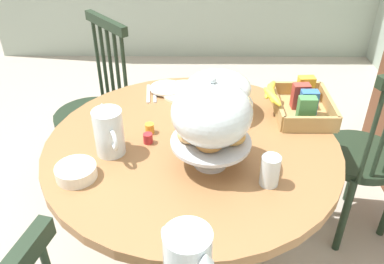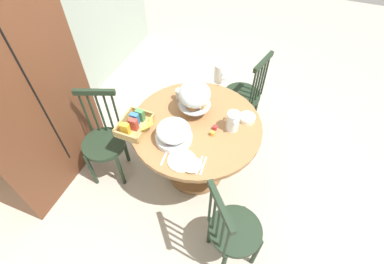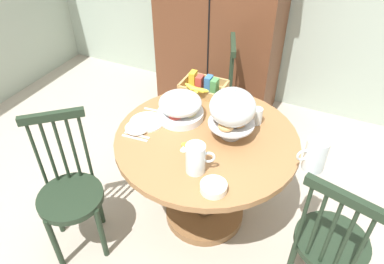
{
  "view_description": "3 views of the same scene",
  "coord_description": "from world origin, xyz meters",
  "px_view_note": "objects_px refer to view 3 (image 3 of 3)",
  "views": [
    {
      "loc": [
        1.43,
        0.09,
        1.65
      ],
      "look_at": [
        0.14,
        0.09,
        0.79
      ],
      "focal_mm": 38.62,
      "sensor_mm": 36.0,
      "label": 1
    },
    {
      "loc": [
        -1.42,
        -0.49,
        2.53
      ],
      "look_at": [
        0.04,
        0.09,
        0.74
      ],
      "focal_mm": 26.72,
      "sensor_mm": 36.0,
      "label": 2
    },
    {
      "loc": [
        0.78,
        -1.51,
        2.13
      ],
      "look_at": [
        0.04,
        0.09,
        0.74
      ],
      "focal_mm": 33.79,
      "sensor_mm": 36.0,
      "label": 3
    }
  ],
  "objects_px": {
    "windsor_chair_near_window": "(330,245)",
    "pastry_stand_with_dome": "(232,109)",
    "cereal_basket": "(203,86)",
    "milk_pitcher": "(196,160)",
    "cereal_bowl": "(214,187)",
    "wooden_armoire": "(221,11)",
    "china_plate_large": "(147,122)",
    "fruit_platter_covered": "(180,107)",
    "drinking_glass": "(257,116)",
    "dining_table": "(206,164)",
    "orange_juice_pitcher": "(315,156)",
    "windsor_chair_by_cabinet": "(213,99)",
    "windsor_chair_facing_door": "(70,194)",
    "china_plate_small": "(137,128)"
  },
  "relations": [
    {
      "from": "china_plate_large",
      "to": "fruit_platter_covered",
      "type": "bearing_deg",
      "value": 39.46
    },
    {
      "from": "windsor_chair_near_window",
      "to": "cereal_basket",
      "type": "bearing_deg",
      "value": 146.51
    },
    {
      "from": "dining_table",
      "to": "china_plate_small",
      "type": "bearing_deg",
      "value": -163.61
    },
    {
      "from": "dining_table",
      "to": "cereal_basket",
      "type": "distance_m",
      "value": 0.58
    },
    {
      "from": "cereal_basket",
      "to": "drinking_glass",
      "type": "bearing_deg",
      "value": -23.14
    },
    {
      "from": "pastry_stand_with_dome",
      "to": "cereal_basket",
      "type": "xyz_separation_m",
      "value": [
        -0.35,
        0.39,
        -0.15
      ]
    },
    {
      "from": "dining_table",
      "to": "windsor_chair_near_window",
      "type": "bearing_deg",
      "value": -16.38
    },
    {
      "from": "china_plate_large",
      "to": "cereal_basket",
      "type": "bearing_deg",
      "value": 70.25
    },
    {
      "from": "milk_pitcher",
      "to": "drinking_glass",
      "type": "xyz_separation_m",
      "value": [
        0.17,
        0.56,
        -0.03
      ]
    },
    {
      "from": "cereal_basket",
      "to": "drinking_glass",
      "type": "relative_size",
      "value": 2.87
    },
    {
      "from": "china_plate_large",
      "to": "windsor_chair_near_window",
      "type": "bearing_deg",
      "value": -9.62
    },
    {
      "from": "windsor_chair_near_window",
      "to": "orange_juice_pitcher",
      "type": "bearing_deg",
      "value": 129.67
    },
    {
      "from": "milk_pitcher",
      "to": "cereal_bowl",
      "type": "bearing_deg",
      "value": -33.24
    },
    {
      "from": "milk_pitcher",
      "to": "cereal_bowl",
      "type": "relative_size",
      "value": 1.3
    },
    {
      "from": "cereal_bowl",
      "to": "drinking_glass",
      "type": "relative_size",
      "value": 1.27
    },
    {
      "from": "wooden_armoire",
      "to": "cereal_bowl",
      "type": "distance_m",
      "value": 1.94
    },
    {
      "from": "orange_juice_pitcher",
      "to": "milk_pitcher",
      "type": "relative_size",
      "value": 1.05
    },
    {
      "from": "dining_table",
      "to": "orange_juice_pitcher",
      "type": "xyz_separation_m",
      "value": [
        0.63,
        -0.01,
        0.31
      ]
    },
    {
      "from": "pastry_stand_with_dome",
      "to": "cereal_bowl",
      "type": "height_order",
      "value": "pastry_stand_with_dome"
    },
    {
      "from": "windsor_chair_near_window",
      "to": "windsor_chair_by_cabinet",
      "type": "height_order",
      "value": "same"
    },
    {
      "from": "fruit_platter_covered",
      "to": "orange_juice_pitcher",
      "type": "xyz_separation_m",
      "value": [
        0.86,
        -0.11,
        0.0
      ]
    },
    {
      "from": "wooden_armoire",
      "to": "pastry_stand_with_dome",
      "type": "distance_m",
      "value": 1.48
    },
    {
      "from": "windsor_chair_near_window",
      "to": "china_plate_large",
      "type": "relative_size",
      "value": 4.43
    },
    {
      "from": "dining_table",
      "to": "windsor_chair_by_cabinet",
      "type": "distance_m",
      "value": 0.87
    },
    {
      "from": "dining_table",
      "to": "windsor_chair_facing_door",
      "type": "distance_m",
      "value": 0.87
    },
    {
      "from": "windsor_chair_by_cabinet",
      "to": "pastry_stand_with_dome",
      "type": "height_order",
      "value": "pastry_stand_with_dome"
    },
    {
      "from": "cereal_bowl",
      "to": "drinking_glass",
      "type": "distance_m",
      "value": 0.65
    },
    {
      "from": "milk_pitcher",
      "to": "cereal_basket",
      "type": "relative_size",
      "value": 0.57
    },
    {
      "from": "wooden_armoire",
      "to": "pastry_stand_with_dome",
      "type": "bearing_deg",
      "value": -66.07
    },
    {
      "from": "windsor_chair_facing_door",
      "to": "china_plate_small",
      "type": "relative_size",
      "value": 6.5
    },
    {
      "from": "windsor_chair_by_cabinet",
      "to": "cereal_basket",
      "type": "xyz_separation_m",
      "value": [
        0.06,
        -0.36,
        0.33
      ]
    },
    {
      "from": "dining_table",
      "to": "china_plate_large",
      "type": "xyz_separation_m",
      "value": [
        -0.4,
        -0.03,
        0.23
      ]
    },
    {
      "from": "cereal_basket",
      "to": "china_plate_small",
      "type": "bearing_deg",
      "value": -108.4
    },
    {
      "from": "fruit_platter_covered",
      "to": "wooden_armoire",
      "type": "bearing_deg",
      "value": 100.38
    },
    {
      "from": "windsor_chair_by_cabinet",
      "to": "cereal_bowl",
      "type": "xyz_separation_m",
      "value": [
        0.49,
        -1.21,
        0.31
      ]
    },
    {
      "from": "dining_table",
      "to": "drinking_glass",
      "type": "xyz_separation_m",
      "value": [
        0.23,
        0.26,
        0.28
      ]
    },
    {
      "from": "cereal_basket",
      "to": "dining_table",
      "type": "bearing_deg",
      "value": -63.49
    },
    {
      "from": "china_plate_large",
      "to": "china_plate_small",
      "type": "bearing_deg",
      "value": -100.56
    },
    {
      "from": "drinking_glass",
      "to": "cereal_basket",
      "type": "bearing_deg",
      "value": 156.86
    },
    {
      "from": "milk_pitcher",
      "to": "cereal_basket",
      "type": "distance_m",
      "value": 0.81
    },
    {
      "from": "windsor_chair_near_window",
      "to": "pastry_stand_with_dome",
      "type": "relative_size",
      "value": 2.83
    },
    {
      "from": "dining_table",
      "to": "milk_pitcher",
      "type": "bearing_deg",
      "value": -78.53
    },
    {
      "from": "orange_juice_pitcher",
      "to": "china_plate_large",
      "type": "xyz_separation_m",
      "value": [
        -1.04,
        -0.03,
        -0.08
      ]
    },
    {
      "from": "windsor_chair_by_cabinet",
      "to": "cereal_basket",
      "type": "height_order",
      "value": "windsor_chair_by_cabinet"
    },
    {
      "from": "windsor_chair_near_window",
      "to": "fruit_platter_covered",
      "type": "height_order",
      "value": "windsor_chair_near_window"
    },
    {
      "from": "windsor_chair_facing_door",
      "to": "wooden_armoire",
      "type": "bearing_deg",
      "value": 84.19
    },
    {
      "from": "windsor_chair_near_window",
      "to": "windsor_chair_facing_door",
      "type": "bearing_deg",
      "value": -168.59
    },
    {
      "from": "china_plate_large",
      "to": "cereal_bowl",
      "type": "xyz_separation_m",
      "value": [
        0.61,
        -0.36,
        0.02
      ]
    },
    {
      "from": "dining_table",
      "to": "milk_pitcher",
      "type": "distance_m",
      "value": 0.43
    },
    {
      "from": "pastry_stand_with_dome",
      "to": "milk_pitcher",
      "type": "distance_m",
      "value": 0.39
    }
  ]
}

